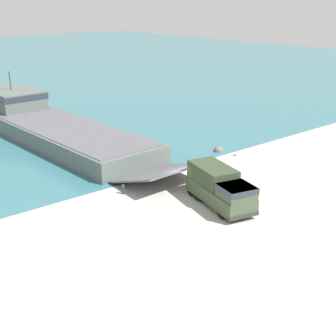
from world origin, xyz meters
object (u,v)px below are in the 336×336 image
object	(u,v)px
military_truck	(220,187)
mooring_bollard	(123,189)
landing_craft	(45,123)
soldier_on_ramp	(233,180)

from	to	relation	value
military_truck	mooring_bollard	world-z (taller)	military_truck
military_truck	landing_craft	bearing A→B (deg)	-162.76
soldier_on_ramp	mooring_bollard	distance (m)	9.60
soldier_on_ramp	military_truck	bearing A→B (deg)	105.15
landing_craft	military_truck	bearing A→B (deg)	-89.05
military_truck	soldier_on_ramp	world-z (taller)	military_truck
soldier_on_ramp	mooring_bollard	size ratio (longest dim) A/B	1.87
landing_craft	military_truck	size ratio (longest dim) A/B	5.16
landing_craft	soldier_on_ramp	distance (m)	27.31
landing_craft	soldier_on_ramp	bearing A→B (deg)	-82.25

